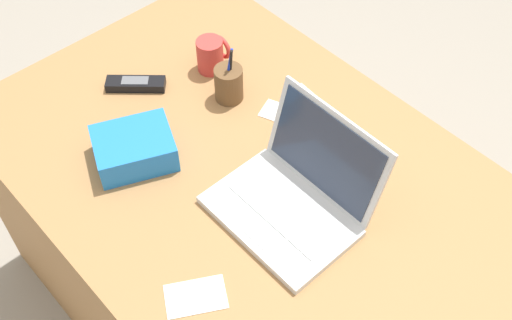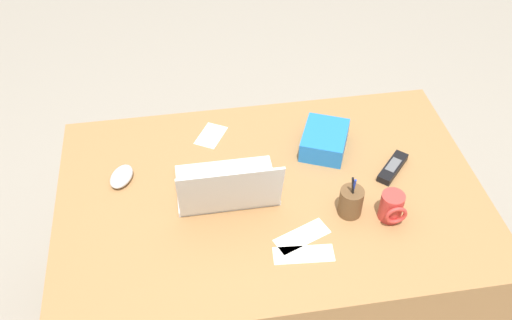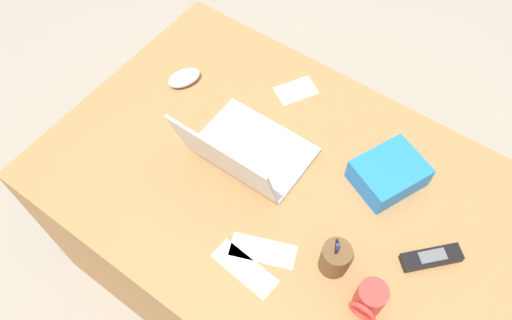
{
  "view_description": "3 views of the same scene",
  "coord_description": "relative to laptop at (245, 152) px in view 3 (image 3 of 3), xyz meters",
  "views": [
    {
      "loc": [
        0.69,
        -0.62,
        1.87
      ],
      "look_at": [
        0.02,
        -0.01,
        0.77
      ],
      "focal_mm": 44.96,
      "sensor_mm": 36.0,
      "label": 1
    },
    {
      "loc": [
        0.24,
        1.21,
        2.02
      ],
      "look_at": [
        0.04,
        -0.07,
        0.78
      ],
      "focal_mm": 39.8,
      "sensor_mm": 36.0,
      "label": 2
    },
    {
      "loc": [
        -0.32,
        0.59,
        1.88
      ],
      "look_at": [
        0.09,
        0.01,
        0.76
      ],
      "focal_mm": 34.53,
      "sensor_mm": 36.0,
      "label": 3
    }
  ],
  "objects": [
    {
      "name": "ground_plane",
      "position": [
        -0.14,
        -0.0,
        -0.75
      ],
      "size": [
        6.0,
        6.0,
        0.0
      ],
      "primitive_type": "plane",
      "color": "gray"
    },
    {
      "name": "desk",
      "position": [
        -0.14,
        -0.0,
        -0.4
      ],
      "size": [
        1.35,
        0.89,
        0.7
      ],
      "primitive_type": "cube",
      "color": "#9E7042",
      "rests_on": "ground"
    },
    {
      "name": "laptop",
      "position": [
        0.0,
        0.0,
        0.0
      ],
      "size": [
        0.32,
        0.27,
        0.22
      ],
      "color": "silver",
      "rests_on": "desk"
    },
    {
      "name": "computer_mouse",
      "position": [
        0.33,
        -0.13,
        -0.03
      ],
      "size": [
        0.1,
        0.12,
        0.03
      ],
      "primitive_type": "ellipsoid",
      "rotation": [
        0.0,
        0.0,
        -0.38
      ],
      "color": "silver",
      "rests_on": "desk"
    },
    {
      "name": "coffee_mug_white",
      "position": [
        -0.47,
        0.16,
        0.0
      ],
      "size": [
        0.07,
        0.08,
        0.09
      ],
      "color": "#C63833",
      "rests_on": "desk"
    },
    {
      "name": "cordless_phone",
      "position": [
        -0.55,
        -0.03,
        -0.03
      ],
      "size": [
        0.14,
        0.14,
        0.03
      ],
      "color": "black",
      "rests_on": "desk"
    },
    {
      "name": "pen_holder",
      "position": [
        -0.36,
        0.12,
        0.0
      ],
      "size": [
        0.07,
        0.07,
        0.16
      ],
      "color": "brown",
      "rests_on": "desk"
    },
    {
      "name": "snack_bag",
      "position": [
        -0.35,
        -0.18,
        -0.01
      ],
      "size": [
        0.2,
        0.22,
        0.07
      ],
      "primitive_type": "cube",
      "rotation": [
        0.0,
        0.0,
        -0.41
      ],
      "color": "blue",
      "rests_on": "desk"
    },
    {
      "name": "paper_note_near_laptop",
      "position": [
        0.02,
        -0.3,
        -0.04
      ],
      "size": [
        0.13,
        0.14,
        0.0
      ],
      "primitive_type": "cube",
      "rotation": [
        0.0,
        0.0,
        -0.53
      ],
      "color": "white",
      "rests_on": "desk"
    },
    {
      "name": "paper_note_left",
      "position": [
        -0.19,
        0.26,
        -0.04
      ],
      "size": [
        0.18,
        0.08,
        0.0
      ],
      "primitive_type": "cube",
      "rotation": [
        0.0,
        0.0,
        -0.08
      ],
      "color": "white",
      "rests_on": "desk"
    },
    {
      "name": "paper_note_right",
      "position": [
        -0.2,
        0.19,
        -0.04
      ],
      "size": [
        0.18,
        0.12,
        0.0
      ],
      "primitive_type": "cube",
      "rotation": [
        0.0,
        0.0,
        0.38
      ],
      "color": "white",
      "rests_on": "desk"
    }
  ]
}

